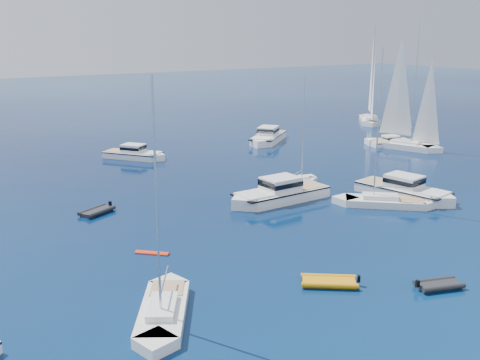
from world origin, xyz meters
name	(u,v)px	position (x,y,z in m)	size (l,w,h in m)	color
ground	(435,273)	(0.00, 0.00, 0.00)	(400.00, 400.00, 0.00)	navy
motor_cruiser_right	(405,197)	(12.91, 14.48, 0.00)	(3.53, 11.53, 3.03)	silver
motor_cruiser_centre	(278,201)	(0.89, 20.45, 0.00)	(3.70, 12.10, 3.18)	silver
motor_cruiser_far_r	(391,145)	(32.64, 35.07, 0.00)	(2.31, 7.55, 1.98)	white
motor_cruiser_distant	(268,142)	(18.23, 47.33, 0.00)	(3.57, 11.68, 3.06)	white
motor_cruiser_horizon	(135,158)	(-3.96, 47.13, 0.00)	(2.94, 9.59, 2.52)	white
sailboat_fore	(163,317)	(-19.30, 4.47, 0.00)	(2.70, 10.38, 15.25)	silver
sailboat_mid_r	(384,205)	(8.97, 13.59, 0.00)	(2.83, 10.88, 16.00)	silver
sailboat_centre	(299,187)	(6.03, 23.68, 0.00)	(2.23, 8.56, 12.58)	silver
sailboat_sails_r	(402,148)	(32.36, 32.66, 0.00)	(3.32, 12.75, 18.74)	white
sailboat_sails_far	(369,122)	(46.01, 53.24, 0.00)	(3.27, 12.60, 18.52)	silver
tender_yellow	(329,285)	(-7.80, 2.54, 0.00)	(2.16, 3.99, 0.95)	orange
tender_grey_near	(439,288)	(-1.82, -1.79, 0.00)	(1.84, 3.29, 0.95)	black
tender_grey_far	(97,213)	(-16.19, 26.35, 0.00)	(1.98, 3.59, 0.95)	black
kayak_orange	(152,254)	(-15.79, 14.19, 0.00)	(0.56, 2.68, 0.30)	red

